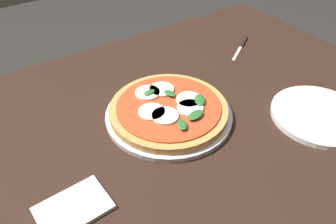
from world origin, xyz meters
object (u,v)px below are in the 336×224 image
at_px(napkin, 73,208).
at_px(pizza, 168,108).
at_px(plate_white, 319,115).
at_px(knife, 242,45).
at_px(dining_table, 187,140).
at_px(serving_tray, 168,113).

bearing_deg(napkin, pizza, 23.01).
xyz_separation_m(plate_white, napkin, (-0.60, 0.09, -0.00)).
height_order(napkin, knife, napkin).
bearing_deg(dining_table, napkin, -161.15).
relative_size(dining_table, serving_tray, 3.85).
height_order(serving_tray, knife, serving_tray).
bearing_deg(knife, serving_tray, -158.56).
height_order(serving_tray, plate_white, plate_white).
xyz_separation_m(dining_table, knife, (0.34, 0.16, 0.12)).
relative_size(dining_table, plate_white, 5.17).
bearing_deg(serving_tray, knife, 21.44).
relative_size(plate_white, knife, 1.59).
xyz_separation_m(dining_table, serving_tray, (-0.06, 0.00, 0.12)).
xyz_separation_m(serving_tray, plate_white, (0.30, -0.21, 0.00)).
relative_size(pizza, napkin, 2.21).
distance_m(pizza, napkin, 0.32).
bearing_deg(pizza, knife, 21.41).
xyz_separation_m(pizza, napkin, (-0.30, -0.13, -0.02)).
xyz_separation_m(dining_table, plate_white, (0.24, -0.21, 0.12)).
xyz_separation_m(serving_tray, pizza, (-0.00, 0.00, 0.02)).
bearing_deg(serving_tray, plate_white, -35.45).
height_order(pizza, napkin, pizza).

